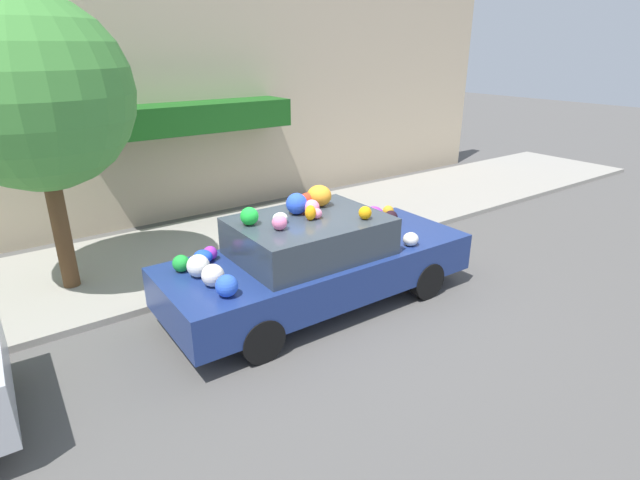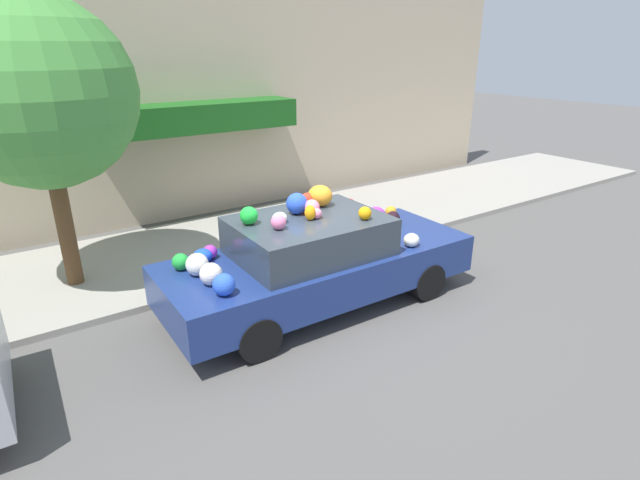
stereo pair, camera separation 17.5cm
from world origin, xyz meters
name	(u,v)px [view 2 (the right image)]	position (x,y,z in m)	size (l,w,h in m)	color
ground_plane	(317,301)	(0.00, 0.00, 0.00)	(60.00, 60.00, 0.00)	#565451
sidewalk_curb	(237,242)	(0.00, 2.70, 0.05)	(24.00, 3.20, 0.10)	#9E998E
building_facade	(181,89)	(0.00, 4.91, 2.69)	(18.00, 1.20, 5.45)	#C6B293
street_tree	(39,94)	(-2.84, 2.46, 2.90)	(2.58, 2.58, 4.10)	brown
fire_hydrant	(349,216)	(1.96, 1.77, 0.45)	(0.20, 0.20, 0.70)	red
art_car	(317,259)	(-0.05, -0.07, 0.71)	(4.49, 1.77, 1.65)	navy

